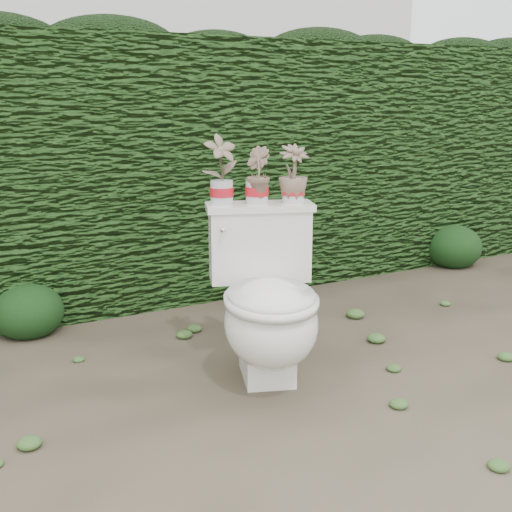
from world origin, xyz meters
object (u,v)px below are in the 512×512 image
toilet (268,305)px  potted_plant_left (221,171)px  potted_plant_center (257,177)px  potted_plant_right (293,175)px

toilet → potted_plant_left: (-0.09, 0.28, 0.57)m
potted_plant_center → potted_plant_right: bearing=-105.4°
toilet → potted_plant_center: (0.07, 0.23, 0.54)m
potted_plant_left → potted_plant_center: potted_plant_left is taller
potted_plant_left → potted_plant_right: bearing=-23.5°
toilet → potted_plant_left: potted_plant_left is taller
potted_plant_center → potted_plant_right: (0.16, -0.06, 0.00)m
toilet → potted_plant_right: 0.62m
potted_plant_right → potted_plant_center: bearing=166.4°
potted_plant_left → potted_plant_right: potted_plant_left is taller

